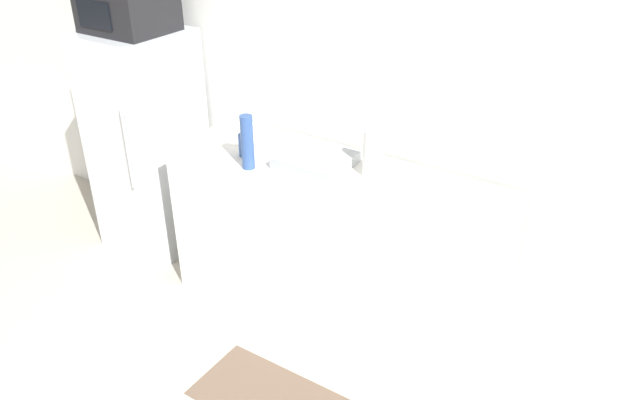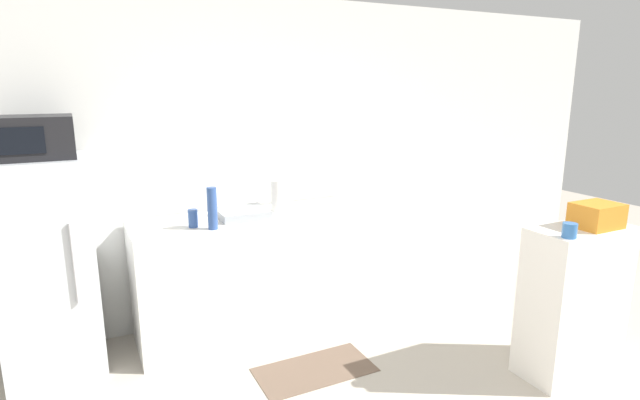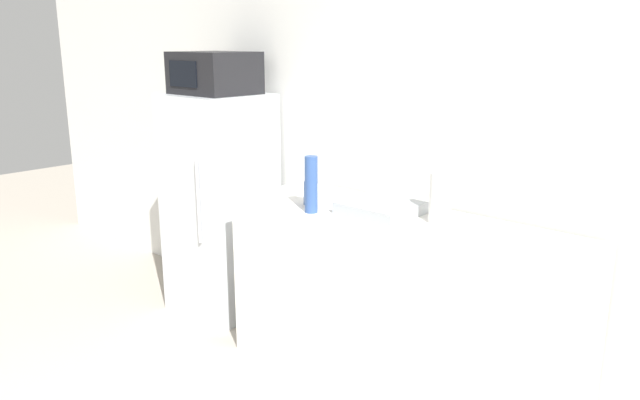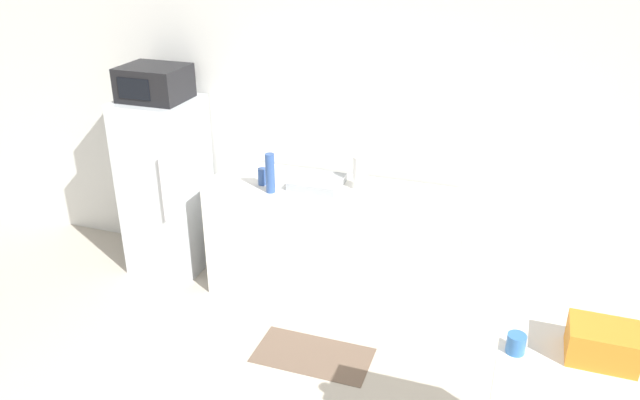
# 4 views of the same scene
# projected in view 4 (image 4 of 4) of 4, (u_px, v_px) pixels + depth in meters

# --- Properties ---
(wall_back) EXTENTS (8.00, 0.06, 2.60)m
(wall_back) POSITION_uv_depth(u_px,v_px,m) (333.00, 124.00, 4.80)
(wall_back) COLOR silver
(wall_back) RESTS_ON ground_plane
(refrigerator) EXTENTS (0.59, 0.59, 1.47)m
(refrigerator) POSITION_uv_depth(u_px,v_px,m) (166.00, 186.00, 5.14)
(refrigerator) COLOR silver
(refrigerator) RESTS_ON ground_plane
(microwave) EXTENTS (0.49, 0.41, 0.26)m
(microwave) POSITION_uv_depth(u_px,v_px,m) (154.00, 83.00, 4.78)
(microwave) COLOR black
(microwave) RESTS_ON refrigerator
(counter) EXTENTS (1.88, 0.60, 0.93)m
(counter) POSITION_uv_depth(u_px,v_px,m) (332.00, 243.00, 4.81)
(counter) COLOR silver
(counter) RESTS_ON ground_plane
(sink_basin) EXTENTS (0.37, 0.33, 0.06)m
(sink_basin) POSITION_uv_depth(u_px,v_px,m) (317.00, 182.00, 4.63)
(sink_basin) COLOR #9EA3A8
(sink_basin) RESTS_ON counter
(bottle_tall) EXTENTS (0.07, 0.07, 0.30)m
(bottle_tall) POSITION_uv_depth(u_px,v_px,m) (270.00, 173.00, 4.48)
(bottle_tall) COLOR #2D4C8C
(bottle_tall) RESTS_ON counter
(bottle_short) EXTENTS (0.07, 0.07, 0.13)m
(bottle_short) POSITION_uv_depth(u_px,v_px,m) (262.00, 176.00, 4.64)
(bottle_short) COLOR #2D4C8C
(bottle_short) RESTS_ON counter
(basket) EXTENTS (0.29, 0.22, 0.16)m
(basket) POSITION_uv_depth(u_px,v_px,m) (602.00, 343.00, 2.68)
(basket) COLOR orange
(basket) RESTS_ON shelf_cabinet
(jar) EXTENTS (0.08, 0.08, 0.09)m
(jar) POSITION_uv_depth(u_px,v_px,m) (516.00, 344.00, 2.74)
(jar) COLOR #336BB2
(jar) RESTS_ON shelf_cabinet
(paper_towel_roll) EXTENTS (0.10, 0.10, 0.25)m
(paper_towel_roll) POSITION_uv_depth(u_px,v_px,m) (360.00, 173.00, 4.55)
(paper_towel_roll) COLOR white
(paper_towel_roll) RESTS_ON counter
(kitchen_rug) EXTENTS (0.80, 0.42, 0.01)m
(kitchen_rug) POSITION_uv_depth(u_px,v_px,m) (313.00, 355.00, 4.31)
(kitchen_rug) COLOR brown
(kitchen_rug) RESTS_ON ground_plane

